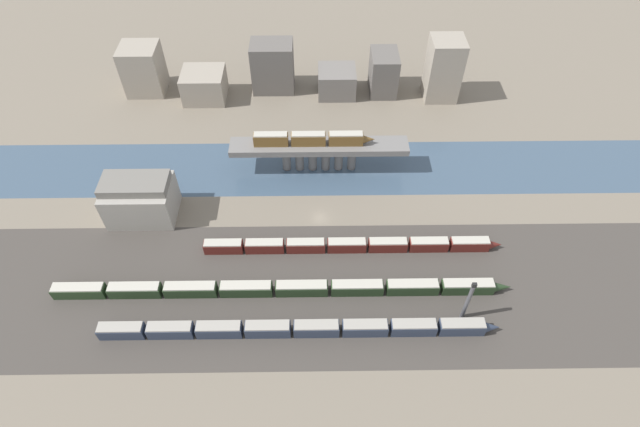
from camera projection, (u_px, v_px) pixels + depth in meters
ground_plane at (320, 218)px, 139.72m from camera, size 400.00×400.00×0.00m
railbed_yard at (321, 291)px, 123.76m from camera, size 280.00×42.00×0.01m
river_water at (319, 168)px, 153.32m from camera, size 320.00×23.69×0.01m
bridge at (319, 150)px, 147.90m from camera, size 52.60×7.18×9.58m
train_on_bridge at (312, 139)px, 144.71m from camera, size 35.32×2.65×3.94m
train_yard_near at (298, 329)px, 114.67m from camera, size 92.47×2.92×3.82m
train_yard_mid at (280, 289)px, 122.04m from camera, size 112.41×2.90×3.61m
train_yard_far at (351, 245)px, 130.98m from camera, size 78.44×2.73×3.61m
warehouse_building at (140, 198)px, 136.14m from camera, size 18.18×12.79×13.09m
signal_tower at (468, 301)px, 113.70m from camera, size 1.00×0.92×14.07m
city_block_far_left at (143, 69)px, 174.60m from camera, size 13.00×12.18×16.90m
city_block_left at (204, 85)px, 174.10m from camera, size 14.54×13.09×10.02m
city_block_center at (273, 66)px, 175.11m from camera, size 14.59×10.63×17.58m
city_block_right at (337, 82)px, 176.13m from camera, size 13.12×12.05×9.33m
city_block_far_right at (383, 73)px, 175.24m from camera, size 9.28×13.03×14.53m
city_block_tall at (443, 69)px, 170.43m from camera, size 11.20×11.02×21.60m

